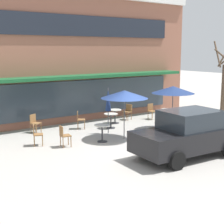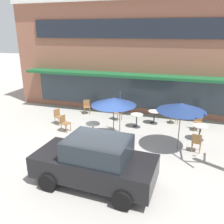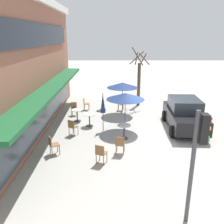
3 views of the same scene
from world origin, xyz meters
name	(u,v)px [view 2 (image 2 of 3)]	position (x,y,z in m)	size (l,w,h in m)	color
ground_plane	(101,156)	(0.00, 0.00, 0.00)	(80.00, 80.00, 0.00)	#ADA8A0
building_facade	(144,51)	(0.00, 9.96, 3.63)	(16.48, 9.10, 7.26)	#935B47
cafe_table_near_wall	(200,130)	(4.11, 2.90, 0.52)	(0.70, 0.70, 0.76)	#333338
cafe_table_streetside	(137,118)	(0.82, 3.60, 0.52)	(0.70, 0.70, 0.76)	#333338
cafe_table_by_tree	(154,115)	(1.69, 4.45, 0.52)	(0.70, 0.70, 0.76)	#333338
cafe_table_mid_patio	(93,128)	(-1.00, 1.64, 0.52)	(0.70, 0.70, 0.76)	#333338
patio_umbrella_green_folded	(114,101)	(0.11, 1.53, 2.02)	(2.10, 2.10, 2.20)	#4C4C51
patio_umbrella_cream_folded	(181,107)	(3.13, 1.55, 2.02)	(2.10, 2.10, 2.20)	#4C4C51
patio_umbrella_corner_open	(120,102)	(0.09, 2.77, 1.63)	(0.28, 0.28, 2.20)	#4C4C51
cafe_chair_0	(198,121)	(4.07, 4.17, 0.53)	(0.41, 0.41, 0.89)	olive
cafe_chair_1	(58,115)	(-3.57, 2.75, 0.53)	(0.53, 0.53, 0.89)	olive
cafe_chair_2	(87,106)	(-2.74, 4.95, 0.53)	(0.54, 0.54, 0.89)	olive
cafe_chair_3	(176,115)	(2.87, 4.82, 0.53)	(0.50, 0.50, 0.89)	olive
cafe_chair_4	(65,122)	(-2.72, 1.91, 0.53)	(0.46, 0.46, 0.89)	olive
cafe_chair_5	(197,141)	(3.92, 1.55, 0.53)	(0.45, 0.45, 0.89)	olive
cafe_chair_6	(117,112)	(-0.55, 4.40, 0.53)	(0.55, 0.55, 0.89)	olive
parked_sedan	(95,162)	(0.49, -1.91, 0.88)	(4.29, 2.19, 1.76)	black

